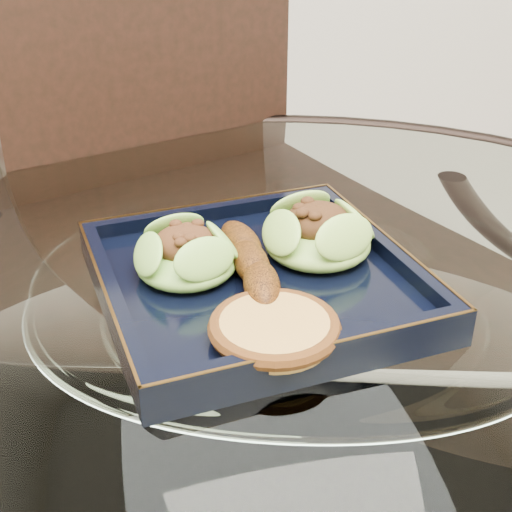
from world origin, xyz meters
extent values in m
cylinder|color=white|center=(0.00, 0.00, 0.76)|extent=(1.10, 1.10, 0.01)
torus|color=black|center=(0.00, 0.00, 0.76)|extent=(1.13, 1.13, 0.02)
cylinder|color=black|center=(0.28, 0.28, 0.38)|extent=(0.04, 0.04, 0.75)
cylinder|color=black|center=(-0.28, 0.28, 0.38)|extent=(0.04, 0.04, 0.75)
cube|color=black|center=(0.00, 0.30, 0.50)|extent=(0.58, 0.58, 0.04)
cube|color=black|center=(-0.07, 0.49, 0.79)|extent=(0.41, 0.18, 0.49)
cylinder|color=black|center=(-0.25, 0.42, 0.24)|extent=(0.03, 0.03, 0.48)
cylinder|color=black|center=(0.11, 0.55, 0.24)|extent=(0.03, 0.03, 0.48)
cube|color=black|center=(-0.02, 0.05, 0.77)|extent=(0.31, 0.31, 0.02)
ellipsoid|color=#62A42F|center=(-0.08, 0.07, 0.80)|extent=(0.10, 0.10, 0.03)
ellipsoid|color=#548D29|center=(0.04, 0.08, 0.80)|extent=(0.11, 0.11, 0.04)
ellipsoid|color=#602F0A|center=(-0.03, 0.05, 0.80)|extent=(0.03, 0.15, 0.03)
cylinder|color=gold|center=(-0.03, -0.05, 0.79)|extent=(0.12, 0.12, 0.02)
camera|label=1|loc=(-0.14, -0.48, 1.10)|focal=50.00mm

